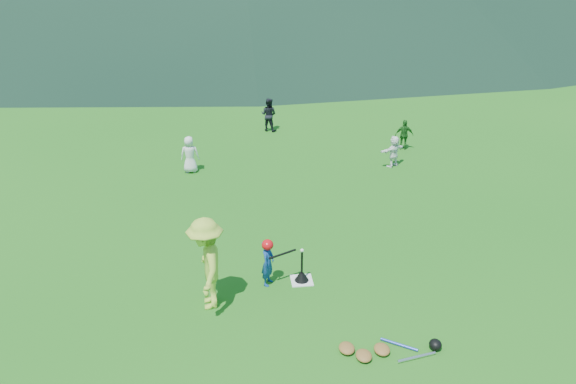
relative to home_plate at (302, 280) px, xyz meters
The scene contains 13 objects.
ground 0.01m from the home_plate, ahead, with size 120.00×120.00×0.00m, color #1A5F15.
home_plate is the anchor object (origin of this frame).
baseball 0.73m from the home_plate, ahead, with size 0.08×0.08×0.08m, color white.
batter_child 0.86m from the home_plate, behind, with size 0.37×0.24×1.01m, color navy.
adult_coach 2.21m from the home_plate, 162.29° to the right, with size 1.21×0.70×1.88m, color #A7C439.
fielder_a 6.74m from the home_plate, 112.26° to the left, with size 0.55×0.36×1.13m, color silver.
fielder_b 9.87m from the home_plate, 89.18° to the left, with size 0.59×0.46×1.22m, color black.
fielder_c 8.64m from the home_plate, 58.87° to the left, with size 0.60×0.25×1.02m, color #1A561A.
fielder_d 7.03m from the home_plate, 58.28° to the left, with size 0.92×0.29×0.99m, color white.
batting_tee 0.12m from the home_plate, ahead, with size 0.30×0.30×0.68m.
batter_gear 1.13m from the home_plate, behind, with size 0.71×0.30×0.37m.
equipment_pile 2.59m from the home_plate, 65.27° to the right, with size 1.80×0.66×0.19m.
outfield_fence 28.01m from the home_plate, 90.00° to the left, with size 70.07×0.08×1.33m.
Camera 1 is at (-1.41, -9.77, 6.63)m, focal length 35.00 mm.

